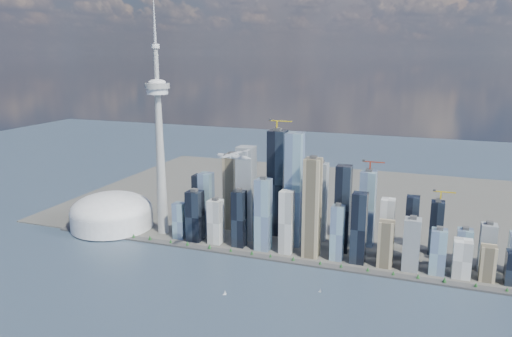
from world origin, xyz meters
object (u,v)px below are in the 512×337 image
(sailboat_east, at_px, (320,291))
(sailboat_west, at_px, (225,293))
(airplane, at_px, (233,156))
(needle_tower, at_px, (159,138))
(dome_stadium, at_px, (112,213))

(sailboat_east, bearing_deg, sailboat_west, -140.42)
(airplane, relative_size, sailboat_west, 8.21)
(needle_tower, height_order, airplane, needle_tower)
(sailboat_west, height_order, sailboat_east, sailboat_west)
(needle_tower, relative_size, sailboat_west, 58.77)
(needle_tower, relative_size, airplane, 7.15)
(needle_tower, distance_m, sailboat_west, 429.02)
(needle_tower, bearing_deg, airplane, -31.55)
(dome_stadium, distance_m, sailboat_east, 591.32)
(needle_tower, bearing_deg, sailboat_west, -42.08)
(dome_stadium, height_order, sailboat_east, dome_stadium)
(needle_tower, xyz_separation_m, dome_stadium, (-140.00, -10.00, -196.40))
(needle_tower, height_order, sailboat_west, needle_tower)
(airplane, distance_m, sailboat_west, 252.11)
(sailboat_west, bearing_deg, airplane, 79.34)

